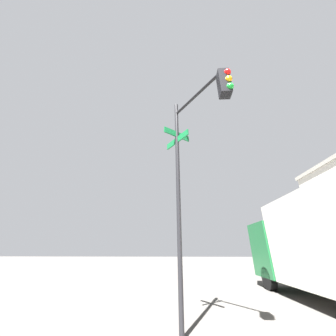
% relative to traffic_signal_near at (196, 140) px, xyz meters
% --- Properties ---
extents(traffic_signal_near, '(2.26, 1.80, 6.49)m').
position_rel_traffic_signal_near_xyz_m(traffic_signal_near, '(0.00, 0.00, 0.00)').
color(traffic_signal_near, black).
rests_on(traffic_signal_near, ground_plane).
extents(box_truck_second, '(8.62, 2.55, 3.69)m').
position_rel_traffic_signal_near_xyz_m(box_truck_second, '(-2.85, 4.93, -2.55)').
color(box_truck_second, '#19592D').
rests_on(box_truck_second, ground_plane).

